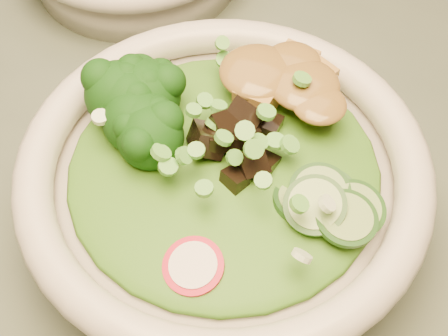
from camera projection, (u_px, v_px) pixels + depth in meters
The scene contains 10 objects.
dining_table at pixel (94, 209), 0.62m from camera, with size 1.20×0.80×0.75m.
salad_bowl at pixel (224, 185), 0.45m from camera, with size 0.29×0.29×0.08m.
lettuce_bed at pixel (224, 167), 0.43m from camera, with size 0.22×0.22×0.03m, color #2A6916.
broccoli_florets at pixel (141, 114), 0.44m from camera, with size 0.09×0.07×0.05m, color black, non-canonical shape.
radish_slices at pixel (169, 244), 0.39m from camera, with size 0.12×0.04×0.02m, color #B70E28, non-canonical shape.
cucumber_slices at pixel (316, 203), 0.40m from camera, with size 0.07×0.07×0.04m, color #8EB061, non-canonical shape.
mushroom_heap at pixel (234, 141), 0.43m from camera, with size 0.07×0.07×0.04m, color black, non-canonical shape.
tofu_cubes at pixel (275, 93), 0.45m from camera, with size 0.10×0.06×0.04m, color #A57637, non-canonical shape.
peanut_sauce at pixel (276, 80), 0.44m from camera, with size 0.07×0.06×0.02m, color brown.
scallion_garnish at pixel (224, 144), 0.41m from camera, with size 0.21×0.21×0.03m, color #56A53A, non-canonical shape.
Camera 1 is at (0.28, -0.21, 1.16)m, focal length 50.00 mm.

